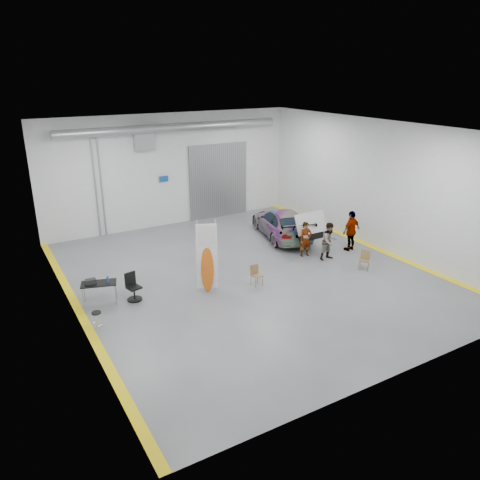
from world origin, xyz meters
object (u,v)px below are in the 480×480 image
sedan_car (282,223)px  folding_chair_near (256,279)px  person_c (351,231)px  surfboard_display (210,262)px  office_chair (133,288)px  person_a (306,239)px  shop_stool (97,321)px  folding_chair_far (364,264)px  person_b (330,241)px  work_table (97,283)px

sedan_car → folding_chair_near: bearing=60.3°
sedan_car → person_c: 3.67m
person_c → surfboard_display: surfboard_display is taller
office_chair → person_a: bearing=-11.5°
shop_stool → office_chair: size_ratio=0.61×
folding_chair_near → folding_chair_far: folding_chair_far is taller
person_b → office_chair: person_b is taller
folding_chair_far → office_chair: 9.66m
sedan_car → work_table: 10.35m
person_c → office_chair: person_c is taller
work_table → office_chair: size_ratio=1.32×
folding_chair_far → person_c: bearing=112.4°
folding_chair_far → work_table: bearing=-143.3°
surfboard_display → folding_chair_far: surfboard_display is taller
sedan_car → folding_chair_far: sedan_car is taller
folding_chair_far → shop_stool: folding_chair_far is taller
surfboard_display → shop_stool: bearing=-147.2°
person_b → work_table: (-10.08, 0.98, -0.08)m
person_c → folding_chair_far: 2.45m
shop_stool → surfboard_display: bearing=9.4°
person_b → office_chair: bearing=174.7°
work_table → folding_chair_near: bearing=-15.6°
person_a → shop_stool: bearing=-162.0°
person_b → office_chair: size_ratio=1.65×
person_a → work_table: size_ratio=1.18×
surfboard_display → person_c: bearing=27.2°
surfboard_display → shop_stool: (-4.53, -0.75, -0.85)m
person_b → work_table: person_b is taller
folding_chair_far → office_chair: bearing=-142.8°
folding_chair_near → person_a: bearing=19.7°
person_a → person_b: person_b is taller
folding_chair_near → work_table: work_table is taller
person_c → surfboard_display: bearing=-5.9°
person_b → sedan_car: bearing=89.5°
work_table → person_a: bearing=-0.7°
office_chair → person_b: bearing=-17.2°
person_b → surfboard_display: bearing=179.8°
shop_stool → office_chair: bearing=40.6°
person_a → person_c: 2.36m
person_c → shop_stool: size_ratio=3.04×
work_table → office_chair: 1.32m
surfboard_display → shop_stool: size_ratio=4.52×
shop_stool → work_table: 2.00m
surfboard_display → office_chair: (-2.81, 0.72, -0.71)m
person_a → office_chair: 8.21m
shop_stool → person_b: bearing=4.9°
person_c → office_chair: bearing=-10.8°
work_table → person_b: bearing=-5.6°
person_b → folding_chair_far: size_ratio=2.04×
person_a → person_c: bearing=-3.9°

